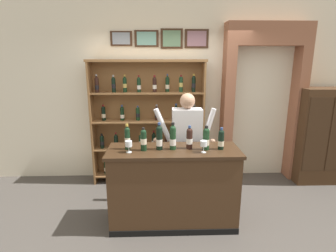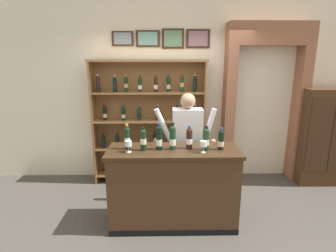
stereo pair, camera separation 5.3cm
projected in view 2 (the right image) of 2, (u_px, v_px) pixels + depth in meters
The scene contains 16 objects.
ground_plane at pixel (175, 223), 3.53m from camera, with size 14.00×14.00×0.02m, color #47423D.
back_wall at pixel (172, 82), 4.64m from camera, with size 12.00×0.19×3.37m.
wine_shelf at pixel (149, 120), 4.52m from camera, with size 1.89×0.30×2.07m.
archway_doorway at pixel (263, 93), 4.58m from camera, with size 1.37×0.45×2.65m.
side_cabinet at pixel (322, 136), 4.52m from camera, with size 0.81×0.47×1.62m.
tasting_counter at pixel (173, 187), 3.40m from camera, with size 1.62×0.58×1.01m.
shopkeeper at pixel (187, 137), 3.80m from camera, with size 0.89×0.22×1.63m.
tasting_bottle_vin_santo at pixel (127, 137), 3.26m from camera, with size 0.07×0.07×0.32m.
tasting_bottle_grappa at pixel (143, 139), 3.21m from camera, with size 0.07×0.07×0.28m.
tasting_bottle_riserva at pixel (159, 138), 3.24m from camera, with size 0.08×0.08×0.33m.
tasting_bottle_rosso at pixel (173, 137), 3.25m from camera, with size 0.08×0.08×0.33m.
tasting_bottle_chianti at pixel (189, 138), 3.27m from camera, with size 0.08×0.08×0.29m.
tasting_bottle_brunello at pixel (206, 139), 3.22m from camera, with size 0.08×0.08×0.30m.
tasting_bottle_prosecco at pixel (221, 140), 3.24m from camera, with size 0.07×0.07×0.27m.
wine_glass_center at pixel (203, 144), 3.13m from camera, with size 0.08×0.08×0.14m.
wine_glass_right at pixel (128, 144), 3.15m from camera, with size 0.08×0.08×0.14m.
Camera 2 is at (-0.15, -3.11, 2.09)m, focal length 28.76 mm.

